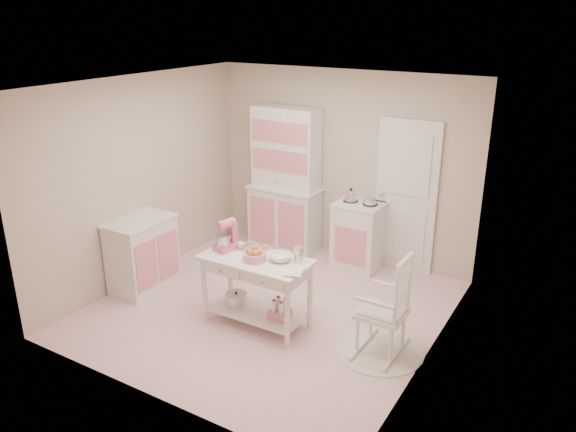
{
  "coord_description": "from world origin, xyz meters",
  "views": [
    {
      "loc": [
        3.19,
        -4.91,
        3.32
      ],
      "look_at": [
        0.18,
        0.15,
        1.15
      ],
      "focal_mm": 35.0,
      "sensor_mm": 36.0,
      "label": 1
    }
  ],
  "objects_px": {
    "stove": "(359,235)",
    "bread_basket": "(255,256)",
    "work_table": "(257,291)",
    "base_cabinet": "(142,254)",
    "stand_mixer": "(225,236)",
    "hutch": "(285,180)",
    "rocking_chair": "(382,304)"
  },
  "relations": [
    {
      "from": "hutch",
      "to": "stand_mixer",
      "type": "distance_m",
      "value": 2.04
    },
    {
      "from": "work_table",
      "to": "stove",
      "type": "bearing_deg",
      "value": 79.92
    },
    {
      "from": "rocking_chair",
      "to": "base_cabinet",
      "type": "bearing_deg",
      "value": -175.45
    },
    {
      "from": "work_table",
      "to": "stand_mixer",
      "type": "bearing_deg",
      "value": 177.27
    },
    {
      "from": "hutch",
      "to": "stand_mixer",
      "type": "height_order",
      "value": "hutch"
    },
    {
      "from": "hutch",
      "to": "rocking_chair",
      "type": "distance_m",
      "value": 2.93
    },
    {
      "from": "hutch",
      "to": "stand_mixer",
      "type": "relative_size",
      "value": 6.12
    },
    {
      "from": "stove",
      "to": "stand_mixer",
      "type": "height_order",
      "value": "stand_mixer"
    },
    {
      "from": "work_table",
      "to": "stand_mixer",
      "type": "height_order",
      "value": "stand_mixer"
    },
    {
      "from": "base_cabinet",
      "to": "work_table",
      "type": "relative_size",
      "value": 0.77
    },
    {
      "from": "stand_mixer",
      "to": "base_cabinet",
      "type": "bearing_deg",
      "value": -167.0
    },
    {
      "from": "work_table",
      "to": "rocking_chair",
      "type": "bearing_deg",
      "value": 7.7
    },
    {
      "from": "rocking_chair",
      "to": "work_table",
      "type": "relative_size",
      "value": 0.92
    },
    {
      "from": "base_cabinet",
      "to": "rocking_chair",
      "type": "height_order",
      "value": "rocking_chair"
    },
    {
      "from": "stove",
      "to": "bread_basket",
      "type": "height_order",
      "value": "stove"
    },
    {
      "from": "base_cabinet",
      "to": "bread_basket",
      "type": "xyz_separation_m",
      "value": [
        1.72,
        -0.04,
        0.39
      ]
    },
    {
      "from": "hutch",
      "to": "stove",
      "type": "bearing_deg",
      "value": -2.39
    },
    {
      "from": "bread_basket",
      "to": "stand_mixer",
      "type": "bearing_deg",
      "value": 170.96
    },
    {
      "from": "stove",
      "to": "work_table",
      "type": "xyz_separation_m",
      "value": [
        -0.35,
        -1.96,
        -0.06
      ]
    },
    {
      "from": "hutch",
      "to": "bread_basket",
      "type": "distance_m",
      "value": 2.25
    },
    {
      "from": "base_cabinet",
      "to": "bread_basket",
      "type": "distance_m",
      "value": 1.76
    },
    {
      "from": "bread_basket",
      "to": "stove",
      "type": "bearing_deg",
      "value": 80.72
    },
    {
      "from": "hutch",
      "to": "bread_basket",
      "type": "bearing_deg",
      "value": -67.11
    },
    {
      "from": "stove",
      "to": "base_cabinet",
      "type": "xyz_separation_m",
      "value": [
        -2.05,
        -1.97,
        0.0
      ]
    },
    {
      "from": "hutch",
      "to": "work_table",
      "type": "height_order",
      "value": "hutch"
    },
    {
      "from": "stove",
      "to": "stand_mixer",
      "type": "distance_m",
      "value": 2.15
    },
    {
      "from": "rocking_chair",
      "to": "stand_mixer",
      "type": "distance_m",
      "value": 1.87
    },
    {
      "from": "stove",
      "to": "work_table",
      "type": "bearing_deg",
      "value": -100.08
    },
    {
      "from": "hutch",
      "to": "bread_basket",
      "type": "height_order",
      "value": "hutch"
    },
    {
      "from": "rocking_chair",
      "to": "stand_mixer",
      "type": "bearing_deg",
      "value": -173.82
    },
    {
      "from": "stove",
      "to": "work_table",
      "type": "height_order",
      "value": "stove"
    },
    {
      "from": "hutch",
      "to": "stove",
      "type": "height_order",
      "value": "hutch"
    }
  ]
}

